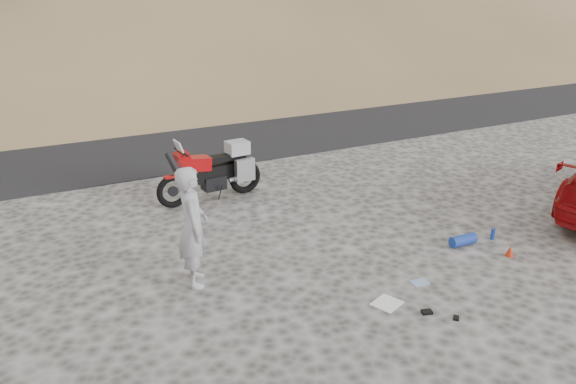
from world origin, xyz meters
name	(u,v)px	position (x,y,z in m)	size (l,w,h in m)	color
ground	(312,260)	(0.00, 0.00, 0.00)	(140.00, 140.00, 0.00)	#3C3937
road	(168,137)	(0.00, 9.00, 0.00)	(120.00, 7.00, 0.05)	black
motorcycle	(215,172)	(-0.47, 3.51, 0.63)	(2.47, 0.83, 1.47)	black
man	(196,282)	(-2.03, 0.18, 0.00)	(0.71, 0.47, 1.96)	#9A999F
gear_white_cloth	(387,303)	(0.31, -1.73, 0.01)	(0.41, 0.36, 0.01)	white
gear_blue_mat	(463,240)	(2.74, -0.75, 0.10)	(0.20, 0.20, 0.51)	navy
gear_bottle	(493,234)	(3.42, -0.81, 0.10)	(0.08, 0.08, 0.21)	navy
gear_funnel	(510,251)	(3.17, -1.45, 0.10)	(0.15, 0.15, 0.19)	#AC220B
gear_glove_a	(427,312)	(0.68, -2.21, 0.02)	(0.15, 0.11, 0.04)	black
gear_glove_b	(456,318)	(0.96, -2.52, 0.02)	(0.11, 0.08, 0.04)	black
gear_blue_cloth	(420,282)	(1.16, -1.46, 0.01)	(0.27, 0.20, 0.01)	#7F97C4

